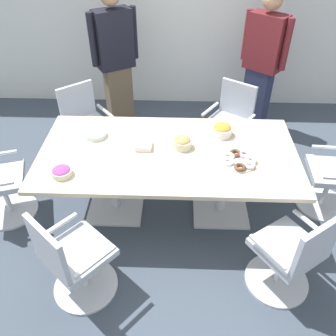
{
  "coord_description": "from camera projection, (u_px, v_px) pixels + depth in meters",
  "views": [
    {
      "loc": [
        0.09,
        -2.65,
        2.72
      ],
      "look_at": [
        0.0,
        0.0,
        0.55
      ],
      "focal_mm": 37.99,
      "sensor_mm": 36.0,
      "label": 1
    }
  ],
  "objects": [
    {
      "name": "snack_bowl_chips_orange",
      "position": [
        222.0,
        130.0,
        3.48
      ],
      "size": [
        0.2,
        0.2,
        0.12
      ],
      "color": "white",
      "rests_on": "conference_table"
    },
    {
      "name": "ground_plane",
      "position": [
        168.0,
        208.0,
        3.78
      ],
      "size": [
        10.0,
        10.0,
        0.01
      ],
      "primitive_type": "cube",
      "color": "#3D4754"
    },
    {
      "name": "person_standing_1",
      "position": [
        262.0,
        63.0,
        4.44
      ],
      "size": [
        0.53,
        0.45,
        1.78
      ],
      "rotation": [
        0.0,
        0.0,
        -3.81
      ],
      "color": "#232842",
      "rests_on": "ground"
    },
    {
      "name": "office_chair_2",
      "position": [
        73.0,
        261.0,
        2.77
      ],
      "size": [
        0.76,
        0.76,
        0.91
      ],
      "rotation": [
        0.0,
        0.0,
        -0.72
      ],
      "color": "silver",
      "rests_on": "ground"
    },
    {
      "name": "person_standing_0",
      "position": [
        116.0,
        60.0,
        4.42
      ],
      "size": [
        0.57,
        0.41,
        1.84
      ],
      "rotation": [
        0.0,
        0.0,
        -2.61
      ],
      "color": "brown",
      "rests_on": "ground"
    },
    {
      "name": "snack_bowl_candy_mix",
      "position": [
        62.0,
        172.0,
        3.01
      ],
      "size": [
        0.17,
        0.17,
        0.08
      ],
      "color": "beige",
      "rests_on": "conference_table"
    },
    {
      "name": "office_chair_5",
      "position": [
        229.0,
        126.0,
        4.28
      ],
      "size": [
        0.75,
        0.75,
        0.91
      ],
      "rotation": [
        0.0,
        0.0,
        -3.73
      ],
      "color": "silver",
      "rests_on": "ground"
    },
    {
      "name": "napkin_pile",
      "position": [
        144.0,
        145.0,
        3.33
      ],
      "size": [
        0.15,
        0.15,
        0.05
      ],
      "primitive_type": "cube",
      "color": "white",
      "rests_on": "conference_table"
    },
    {
      "name": "office_chair_0",
      "position": [
        86.0,
        128.0,
        4.24
      ],
      "size": [
        0.76,
        0.76,
        0.91
      ],
      "rotation": [
        0.0,
        0.0,
        -2.45
      ],
      "color": "silver",
      "rests_on": "ground"
    },
    {
      "name": "plate_stack",
      "position": [
        96.0,
        134.0,
        3.48
      ],
      "size": [
        0.21,
        0.21,
        0.05
      ],
      "color": "white",
      "rests_on": "conference_table"
    },
    {
      "name": "snack_bowl_cookies",
      "position": [
        182.0,
        142.0,
        3.32
      ],
      "size": [
        0.18,
        0.18,
        0.12
      ],
      "color": "beige",
      "rests_on": "conference_table"
    },
    {
      "name": "office_chair_3",
      "position": [
        291.0,
        256.0,
        2.8
      ],
      "size": [
        0.75,
        0.75,
        0.91
      ],
      "rotation": [
        0.0,
        0.0,
        0.61
      ],
      "color": "silver",
      "rests_on": "ground"
    },
    {
      "name": "donut_platter",
      "position": [
        239.0,
        160.0,
        3.17
      ],
      "size": [
        0.31,
        0.31,
        0.04
      ],
      "color": "white",
      "rests_on": "conference_table"
    },
    {
      "name": "conference_table",
      "position": [
        168.0,
        162.0,
        3.38
      ],
      "size": [
        2.4,
        1.2,
        0.75
      ],
      "color": "#CCB793",
      "rests_on": "ground"
    },
    {
      "name": "back_wall",
      "position": [
        174.0,
        6.0,
        4.75
      ],
      "size": [
        8.0,
        0.1,
        2.8
      ],
      "primitive_type": "cube",
      "color": "silver",
      "rests_on": "ground"
    }
  ]
}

